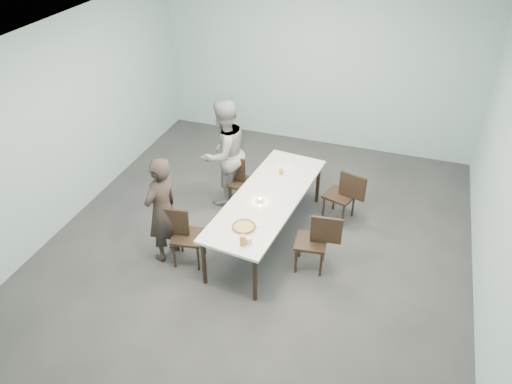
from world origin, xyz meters
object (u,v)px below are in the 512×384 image
(chair_near_right, at_px, (317,239))
(side_plate, at_px, (258,222))
(table, at_px, (267,200))
(water_tumbler, at_px, (249,240))
(pizza, at_px, (244,227))
(amber_tumbler, at_px, (281,172))
(diner_far, at_px, (224,153))
(tealight, at_px, (260,200))
(beer_glass, at_px, (243,240))
(chair_near_left, at_px, (182,232))
(chair_far_right, at_px, (345,193))
(diner_near, at_px, (162,210))
(chair_far_left, at_px, (239,178))

(chair_near_right, bearing_deg, side_plate, 10.33)
(table, distance_m, chair_near_right, 0.94)
(side_plate, relative_size, water_tumbler, 2.00)
(pizza, bearing_deg, amber_tumbler, 86.74)
(diner_far, bearing_deg, tealight, 70.94)
(chair_near_right, relative_size, beer_glass, 5.80)
(amber_tumbler, bearing_deg, chair_near_left, -122.77)
(chair_far_right, relative_size, diner_near, 0.55)
(diner_far, distance_m, pizza, 1.78)
(water_tumbler, relative_size, amber_tumbler, 1.12)
(chair_near_left, relative_size, side_plate, 4.83)
(tealight, bearing_deg, pizza, -90.50)
(chair_near_left, relative_size, water_tumbler, 9.67)
(chair_near_right, distance_m, chair_far_right, 1.22)
(chair_far_right, relative_size, diner_far, 0.49)
(chair_near_right, height_order, amber_tumbler, chair_near_right)
(chair_near_left, height_order, beer_glass, beer_glass)
(chair_near_right, bearing_deg, diner_far, -38.68)
(tealight, bearing_deg, side_plate, -74.76)
(chair_far_left, bearing_deg, chair_near_left, -90.08)
(tealight, bearing_deg, diner_far, 135.33)
(chair_far_left, relative_size, side_plate, 4.83)
(chair_near_left, bearing_deg, chair_far_left, 71.78)
(pizza, relative_size, amber_tumbler, 4.25)
(diner_near, height_order, water_tumbler, diner_near)
(chair_near_left, xyz_separation_m, chair_far_left, (0.26, 1.54, 0.00))
(diner_far, bearing_deg, side_plate, 62.56)
(chair_near_left, distance_m, pizza, 0.92)
(beer_glass, bearing_deg, chair_near_right, 42.20)
(table, height_order, diner_far, diner_far)
(diner_far, relative_size, water_tumbler, 19.61)
(diner_far, bearing_deg, diner_near, 15.74)
(diner_far, distance_m, amber_tumbler, 0.98)
(diner_far, relative_size, tealight, 31.52)
(chair_near_right, xyz_separation_m, diner_far, (-1.80, 1.14, 0.38))
(table, height_order, water_tumbler, water_tumbler)
(chair_near_left, height_order, diner_near, diner_near)
(diner_near, relative_size, pizza, 4.69)
(beer_glass, bearing_deg, diner_far, 118.18)
(diner_near, distance_m, water_tumbler, 1.35)
(chair_far_right, height_order, amber_tumbler, chair_far_right)
(chair_near_right, bearing_deg, chair_near_left, 7.93)
(chair_near_right, xyz_separation_m, water_tumbler, (-0.74, -0.66, 0.29))
(table, relative_size, chair_near_right, 3.08)
(table, bearing_deg, diner_near, -146.14)
(pizza, bearing_deg, diner_near, -177.94)
(table, xyz_separation_m, side_plate, (0.07, -0.62, 0.06))
(table, xyz_separation_m, water_tumbler, (0.10, -1.06, 0.10))
(diner_far, distance_m, beer_glass, 2.11)
(side_plate, xyz_separation_m, amber_tumbler, (-0.05, 1.27, 0.04))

